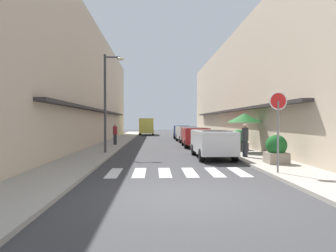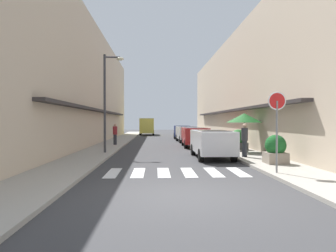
% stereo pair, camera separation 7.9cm
% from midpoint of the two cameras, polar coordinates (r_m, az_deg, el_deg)
% --- Properties ---
extents(ground_plane, '(92.14, 92.14, 0.00)m').
position_cam_midpoint_polar(ground_plane, '(24.71, -0.61, -3.63)').
color(ground_plane, '#38383A').
extents(sidewalk_left, '(2.28, 58.64, 0.12)m').
position_cam_midpoint_polar(sidewalk_left, '(24.95, -10.71, -3.46)').
color(sidewalk_left, '#9E998E').
rests_on(sidewalk_left, ground_plane).
extents(sidewalk_right, '(2.28, 58.64, 0.12)m').
position_cam_midpoint_polar(sidewalk_right, '(25.23, 9.37, -3.41)').
color(sidewalk_right, '#9E998E').
rests_on(sidewalk_right, ground_plane).
extents(building_row_left, '(5.50, 39.69, 9.74)m').
position_cam_midpoint_polar(building_row_left, '(26.86, -18.16, 7.09)').
color(building_row_left, '#C6B299').
rests_on(building_row_left, ground_plane).
extents(building_row_right, '(5.50, 39.69, 9.15)m').
position_cam_midpoint_polar(building_row_right, '(27.31, 16.45, 6.37)').
color(building_row_right, '#C6B299').
rests_on(building_row_right, ground_plane).
extents(crosswalk, '(5.20, 2.20, 0.01)m').
position_cam_midpoint_polar(crosswalk, '(11.62, 1.54, -8.72)').
color(crosswalk, silver).
rests_on(crosswalk, ground_plane).
extents(parked_car_near, '(1.82, 4.42, 1.47)m').
position_cam_midpoint_polar(parked_car_near, '(16.09, 8.20, -2.76)').
color(parked_car_near, silver).
rests_on(parked_car_near, ground_plane).
extents(parked_car_mid, '(1.87, 4.02, 1.47)m').
position_cam_midpoint_polar(parked_car_mid, '(22.95, 4.98, -1.68)').
color(parked_car_mid, maroon).
rests_on(parked_car_mid, ground_plane).
extents(parked_car_far, '(1.93, 4.40, 1.47)m').
position_cam_midpoint_polar(parked_car_far, '(28.51, 3.51, -1.17)').
color(parked_car_far, silver).
rests_on(parked_car_far, ground_plane).
extents(parked_car_distant, '(1.95, 4.05, 1.47)m').
position_cam_midpoint_polar(parked_car_distant, '(34.24, 2.51, -0.83)').
color(parked_car_distant, navy).
rests_on(parked_car_distant, ground_plane).
extents(delivery_van, '(2.04, 5.42, 2.37)m').
position_cam_midpoint_polar(delivery_van, '(43.47, -4.09, 0.17)').
color(delivery_van, '#D8CC4C').
rests_on(delivery_van, ground_plane).
extents(round_street_sign, '(0.65, 0.07, 2.87)m').
position_cam_midpoint_polar(round_street_sign, '(11.43, 19.80, 2.72)').
color(round_street_sign, slate).
rests_on(round_street_sign, sidewalk_right).
extents(street_lamp, '(1.19, 0.28, 5.73)m').
position_cam_midpoint_polar(street_lamp, '(18.17, -11.31, 6.08)').
color(street_lamp, '#38383D').
rests_on(street_lamp, sidewalk_left).
extents(cafe_umbrella, '(2.10, 2.10, 2.31)m').
position_cam_midpoint_polar(cafe_umbrella, '(18.62, 14.05, 1.45)').
color(cafe_umbrella, '#262626').
rests_on(cafe_umbrella, sidewalk_right).
extents(planter_corner, '(0.91, 0.91, 1.24)m').
position_cam_midpoint_polar(planter_corner, '(14.00, 19.53, -4.15)').
color(planter_corner, gray).
rests_on(planter_corner, sidewalk_right).
extents(planter_midblock, '(1.03, 1.03, 1.30)m').
position_cam_midpoint_polar(planter_midblock, '(20.17, 13.02, -2.57)').
color(planter_midblock, '#4C4C4C').
rests_on(planter_midblock, sidewalk_right).
extents(pedestrian_walking_near, '(0.34, 0.34, 1.71)m').
position_cam_midpoint_polar(pedestrian_walking_near, '(16.04, 14.16, -2.44)').
color(pedestrian_walking_near, '#282B33').
rests_on(pedestrian_walking_near, sidewalk_right).
extents(pedestrian_walking_far, '(0.34, 0.34, 1.65)m').
position_cam_midpoint_polar(pedestrian_walking_far, '(24.03, -10.01, -1.42)').
color(pedestrian_walking_far, '#282B33').
rests_on(pedestrian_walking_far, sidewalk_left).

